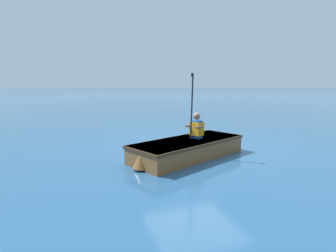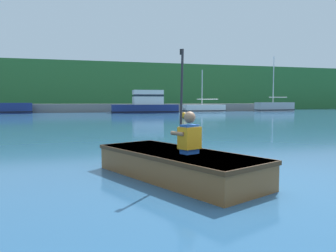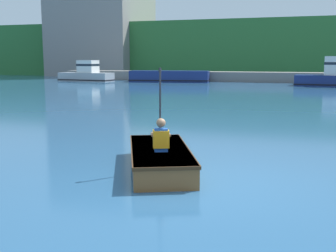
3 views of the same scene
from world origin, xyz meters
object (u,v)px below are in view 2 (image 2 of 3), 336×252
(rowboat_foreground, at_px, (175,162))
(moored_boat_dock_west_end, at_px, (146,105))
(channel_buoy, at_px, (184,115))
(moored_boat_dock_center_near, at_px, (274,107))
(person_paddler, at_px, (189,134))
(moored_boat_dock_east_inner, at_px, (204,108))

(rowboat_foreground, bearing_deg, moored_boat_dock_west_end, 79.38)
(moored_boat_dock_west_end, bearing_deg, channel_buoy, -88.02)
(moored_boat_dock_west_end, bearing_deg, moored_boat_dock_center_near, 4.64)
(person_paddler, bearing_deg, moored_boat_dock_center_near, 54.70)
(moored_boat_dock_center_near, xyz_separation_m, channel_buoy, (-15.13, -12.32, -0.30))
(moored_boat_dock_east_inner, xyz_separation_m, channel_buoy, (-6.55, -12.86, -0.17))
(moored_boat_dock_center_near, relative_size, channel_buoy, 8.80)
(person_paddler, bearing_deg, moored_boat_dock_west_end, 79.74)
(moored_boat_dock_west_end, relative_size, moored_boat_dock_center_near, 1.05)
(moored_boat_dock_center_near, bearing_deg, moored_boat_dock_east_inner, 176.36)
(person_paddler, bearing_deg, channel_buoy, 72.05)
(moored_boat_dock_west_end, xyz_separation_m, person_paddler, (-5.02, -27.74, -0.16))
(moored_boat_dock_west_end, relative_size, person_paddler, 4.40)
(channel_buoy, bearing_deg, person_paddler, -107.95)
(moored_boat_dock_center_near, distance_m, person_paddler, 35.54)
(moored_boat_dock_center_near, relative_size, rowboat_foreground, 2.07)
(rowboat_foreground, bearing_deg, person_paddler, -66.29)
(rowboat_foreground, distance_m, channel_buoy, 17.30)
(person_paddler, distance_m, channel_buoy, 17.54)
(channel_buoy, bearing_deg, rowboat_foreground, -108.64)
(moored_boat_dock_center_near, height_order, moored_boat_dock_east_inner, moored_boat_dock_center_near)
(moored_boat_dock_east_inner, height_order, channel_buoy, moored_boat_dock_east_inner)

